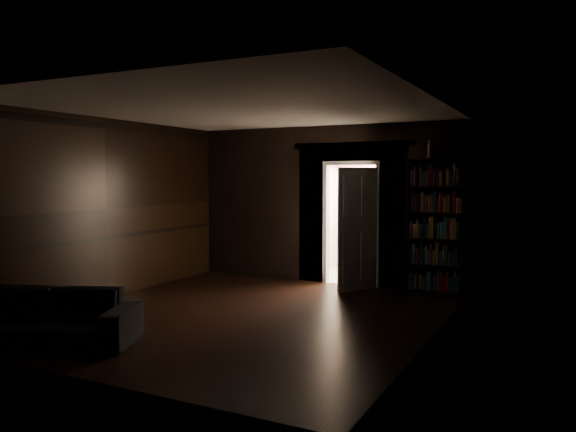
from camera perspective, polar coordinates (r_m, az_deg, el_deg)
ground at (r=7.80m, az=-4.36°, el=-10.08°), size 5.50×5.50×0.00m
room_walls at (r=8.51m, az=-0.74°, el=2.56°), size 5.02×5.61×2.84m
kitchen_alcove at (r=10.91m, az=8.47°, el=0.36°), size 2.20×1.80×2.60m
sofa at (r=7.05m, az=-23.52°, el=-8.63°), size 2.24×1.60×0.79m
bookshelf at (r=9.30m, az=14.76°, el=-1.04°), size 0.95×0.51×2.20m
refrigerator at (r=11.06m, az=9.36°, el=-1.61°), size 0.89×0.84×1.65m
door at (r=9.41m, az=7.11°, el=-1.34°), size 0.44×0.77×2.05m
figurine at (r=9.32m, az=14.19°, el=6.59°), size 0.09×0.09×0.27m
bottles at (r=11.01m, az=9.60°, el=3.30°), size 0.59×0.27×0.24m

